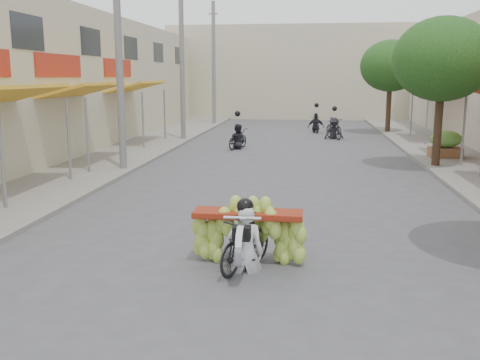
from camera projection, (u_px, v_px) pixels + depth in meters
name	position (u px, v px, depth m)	size (l,w,h in m)	color
sidewalk_left	(111.00, 156.00, 21.53)	(4.00, 60.00, 0.12)	gray
sidewalk_right	(474.00, 163.00, 19.79)	(4.00, 60.00, 0.12)	gray
far_building	(298.00, 73.00, 42.39)	(20.00, 6.00, 7.00)	beige
utility_pole_mid	(119.00, 52.00, 17.65)	(0.60, 0.24, 8.00)	slate
utility_pole_far	(182.00, 60.00, 26.41)	(0.60, 0.24, 8.00)	slate
utility_pole_back	(214.00, 64.00, 35.17)	(0.60, 0.24, 8.00)	slate
street_tree_mid	(443.00, 60.00, 18.30)	(3.40, 3.40, 5.25)	#3A2719
street_tree_far	(391.00, 66.00, 29.98)	(3.40, 3.40, 5.25)	#3A2719
produce_crate_far	(446.00, 142.00, 20.73)	(1.20, 0.88, 1.16)	brown
banana_motorbike	(247.00, 227.00, 9.08)	(2.20, 1.81, 2.11)	black
pedestrian	(444.00, 133.00, 21.37)	(1.02, 0.92, 1.78)	white
bg_motorbike_a	(238.00, 132.00, 24.00)	(1.07, 1.70, 1.95)	black
bg_motorbike_b	(334.00, 123.00, 27.73)	(1.22, 1.97, 1.95)	black
bg_motorbike_c	(316.00, 119.00, 30.98)	(1.02, 1.62, 1.95)	black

